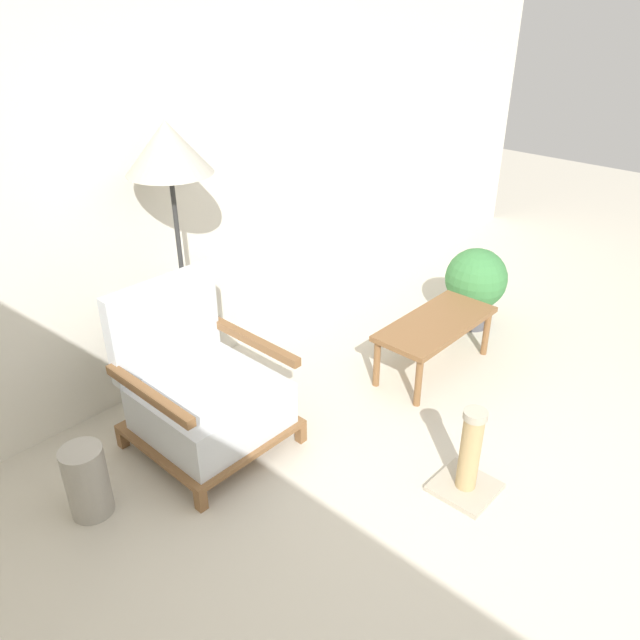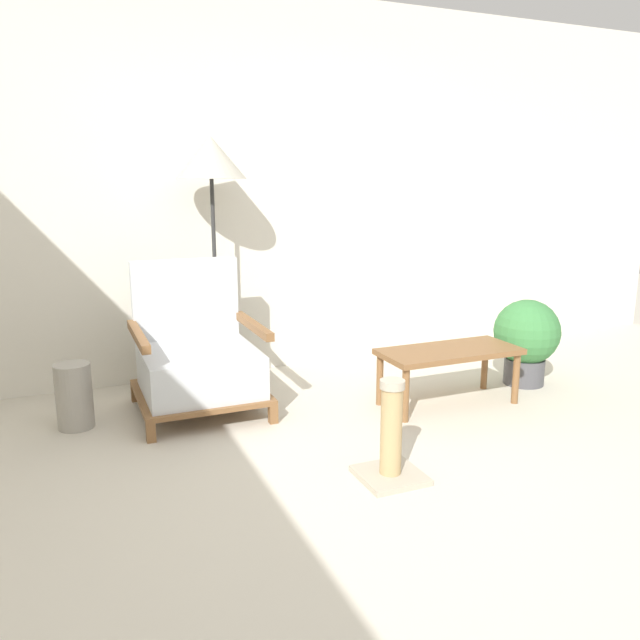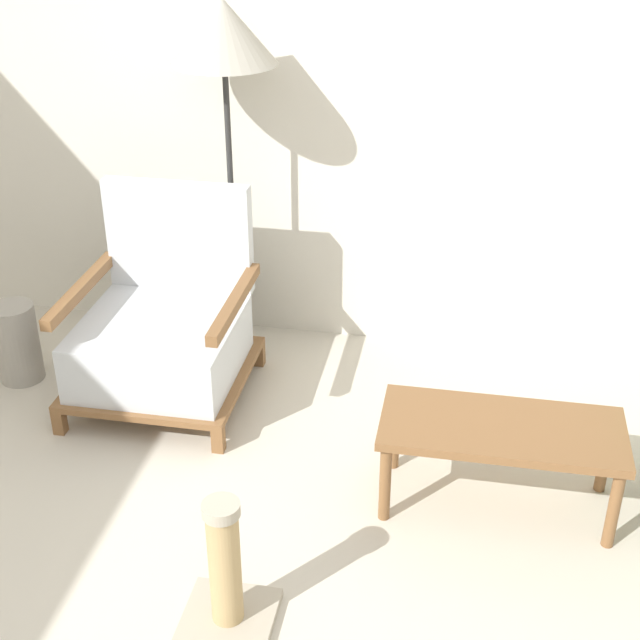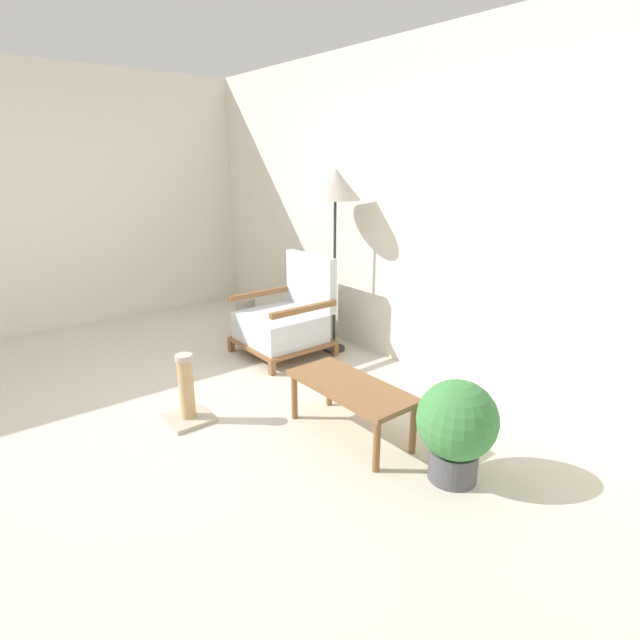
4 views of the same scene
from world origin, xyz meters
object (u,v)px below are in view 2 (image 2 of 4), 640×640
(armchair, at_px, (197,359))
(vase, at_px, (74,396))
(coffee_table, at_px, (449,356))
(potted_plant, at_px, (526,337))
(scratching_post, at_px, (391,443))
(floor_lamp, at_px, (211,164))

(armchair, xyz_separation_m, vase, (-0.73, -0.01, -0.13))
(coffee_table, distance_m, vase, 2.28)
(armchair, bearing_deg, potted_plant, -9.95)
(vase, xyz_separation_m, scratching_post, (1.37, -1.28, -0.01))
(potted_plant, relative_size, scratching_post, 1.21)
(armchair, xyz_separation_m, potted_plant, (2.23, -0.39, 0.01))
(floor_lamp, bearing_deg, vase, -156.39)
(armchair, bearing_deg, coffee_table, -19.41)
(floor_lamp, relative_size, potted_plant, 2.80)
(floor_lamp, bearing_deg, armchair, -119.20)
(coffee_table, xyz_separation_m, vase, (-2.22, 0.52, -0.13))
(armchair, height_order, vase, armchair)
(vase, distance_m, scratching_post, 1.88)
(vase, bearing_deg, coffee_table, -13.06)
(floor_lamp, relative_size, scratching_post, 3.40)
(scratching_post, bearing_deg, vase, 137.01)
(vase, bearing_deg, potted_plant, -7.31)
(scratching_post, bearing_deg, potted_plant, 29.67)
(vase, xyz_separation_m, potted_plant, (2.96, -0.38, 0.15))
(potted_plant, bearing_deg, floor_lamp, 158.35)
(floor_lamp, distance_m, potted_plant, 2.46)
(coffee_table, height_order, potted_plant, potted_plant)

